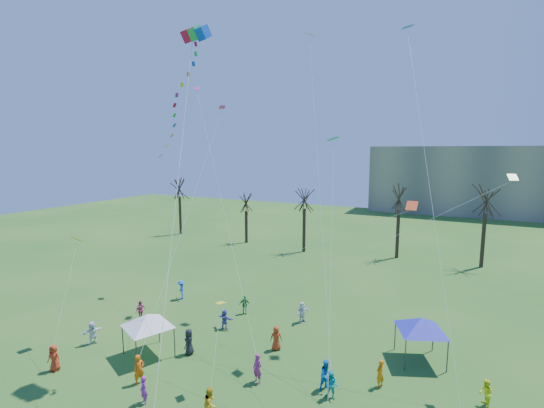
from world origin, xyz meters
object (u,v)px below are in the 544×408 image
at_px(big_box_kite, 182,103).
at_px(canopy_tent_blue, 421,324).
at_px(distant_building, 518,182).
at_px(canopy_tent_white, 147,320).

relative_size(big_box_kite, canopy_tent_blue, 5.95).
bearing_deg(distant_building, canopy_tent_blue, -100.57).
xyz_separation_m(distant_building, canopy_tent_blue, (-13.06, -69.97, -4.95)).
relative_size(canopy_tent_white, canopy_tent_blue, 0.98).
height_order(distant_building, canopy_tent_white, distant_building).
height_order(distant_building, canopy_tent_blue, distant_building).
bearing_deg(canopy_tent_white, big_box_kite, 22.60).
distance_m(distant_building, canopy_tent_white, 83.19).
bearing_deg(distant_building, big_box_kite, -109.52).
height_order(distant_building, big_box_kite, big_box_kite).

